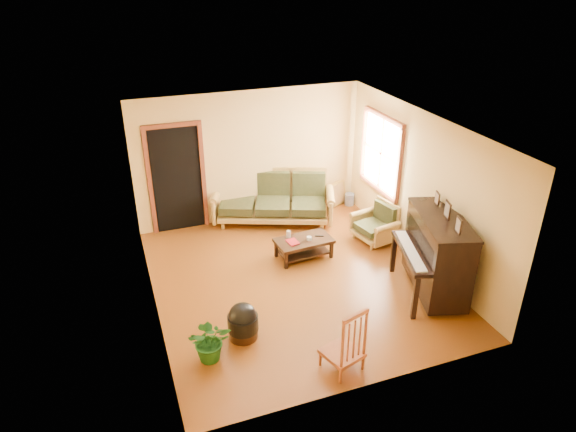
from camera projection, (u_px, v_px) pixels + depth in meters
name	position (u px, v px, depth m)	size (l,w,h in m)	color
floor	(295.00, 280.00, 8.49)	(5.00, 5.00, 0.00)	#5C2C0C
doorway	(177.00, 180.00, 9.66)	(1.08, 0.16, 2.05)	black
window	(381.00, 153.00, 9.58)	(0.12, 1.36, 1.46)	white
sofa	(273.00, 199.00, 10.15)	(2.35, 0.99, 1.01)	#AB853E
coffee_table	(304.00, 248.00, 9.06)	(0.99, 0.54, 0.36)	black
armchair	(374.00, 223.00, 9.50)	(0.71, 0.75, 0.75)	#AB853E
piano	(437.00, 256.00, 7.89)	(0.88, 1.50, 1.32)	black
footstool	(243.00, 325.00, 7.12)	(0.43, 0.43, 0.41)	black
red_chair	(343.00, 338.00, 6.46)	(0.45, 0.49, 0.97)	brown
leaning_frame	(338.00, 193.00, 10.96)	(0.41, 0.09, 0.54)	#B2923B
ceramic_crock	(349.00, 199.00, 11.03)	(0.20, 0.20, 0.25)	#334E9B
potted_plant	(210.00, 340.00, 6.69)	(0.55, 0.48, 0.61)	#195117
book	(288.00, 243.00, 8.84)	(0.18, 0.24, 0.02)	maroon
candle	(289.00, 234.00, 9.02)	(0.07, 0.07, 0.13)	silver
glass_jar	(309.00, 238.00, 8.95)	(0.09, 0.09, 0.06)	silver
remote	(319.00, 236.00, 9.08)	(0.15, 0.04, 0.01)	black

